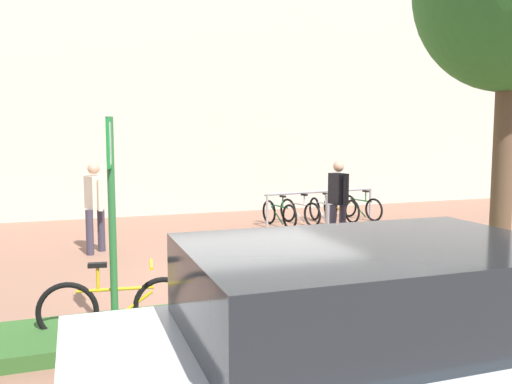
% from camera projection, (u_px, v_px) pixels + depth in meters
% --- Properties ---
extents(ground_plane, '(60.00, 60.00, 0.00)m').
position_uv_depth(ground_plane, '(256.00, 284.00, 8.07)').
color(ground_plane, '#936651').
extents(building_facade, '(28.00, 1.20, 10.00)m').
position_uv_depth(building_facade, '(158.00, 36.00, 15.05)').
color(building_facade, beige).
rests_on(building_facade, ground).
extents(planter_strip, '(7.00, 1.10, 0.16)m').
position_uv_depth(planter_strip, '(232.00, 318.00, 6.31)').
color(planter_strip, '#336028').
rests_on(planter_strip, ground).
extents(parking_sign_post, '(0.10, 0.36, 2.43)m').
position_uv_depth(parking_sign_post, '(111.00, 196.00, 5.70)').
color(parking_sign_post, '#2D7238').
rests_on(parking_sign_post, ground).
extents(bike_at_sign, '(1.67, 0.42, 0.86)m').
position_uv_depth(bike_at_sign, '(116.00, 307.00, 5.89)').
color(bike_at_sign, black).
rests_on(bike_at_sign, ground).
extents(bike_rack_cluster, '(3.19, 1.86, 0.83)m').
position_uv_depth(bike_rack_cluster, '(321.00, 209.00, 13.65)').
color(bike_rack_cluster, '#99999E').
rests_on(bike_rack_cluster, ground).
extents(bollard_steel, '(0.16, 0.16, 0.90)m').
position_uv_depth(bollard_steel, '(329.00, 215.00, 12.04)').
color(bollard_steel, '#ADADB2').
rests_on(bollard_steel, ground).
extents(person_suited_navy, '(0.47, 0.61, 1.72)m').
position_uv_depth(person_suited_navy, '(338.00, 197.00, 10.76)').
color(person_suited_navy, '#383342').
rests_on(person_suited_navy, ground).
extents(person_shirt_blue, '(0.37, 0.58, 1.72)m').
position_uv_depth(person_shirt_blue, '(95.00, 202.00, 10.07)').
color(person_shirt_blue, '#383342').
rests_on(person_shirt_blue, ground).
extents(car_white_hatch, '(4.33, 2.09, 1.54)m').
position_uv_depth(car_white_hatch, '(391.00, 357.00, 3.58)').
color(car_white_hatch, silver).
rests_on(car_white_hatch, ground).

